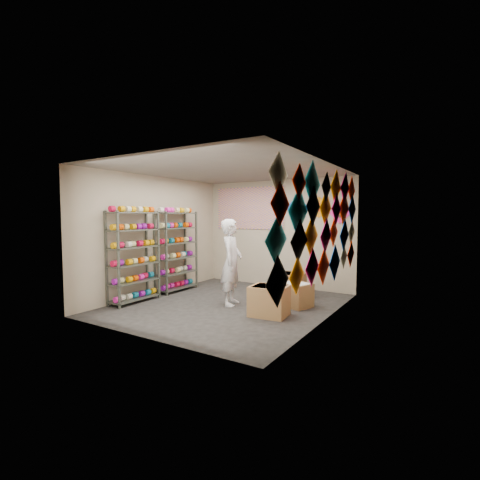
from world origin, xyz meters
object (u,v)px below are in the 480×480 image
Objects in this scene: shelf_rack_front at (134,257)px; shopkeeper at (232,262)px; carton_b at (296,295)px; carton_c at (292,285)px; carton_a at (269,301)px; shelf_rack_back at (176,251)px.

shelf_rack_front is 1.10× the size of shopkeeper.
carton_c is at bearing 137.56° from carton_b.
shopkeeper is (1.84, 0.89, -0.08)m from shelf_rack_front.
shelf_rack_back is at bearing 159.89° from carton_a.
carton_c reaches higher than carton_b.
shopkeeper is 3.02× the size of carton_b.
carton_a is (2.84, 0.59, -0.68)m from shelf_rack_front.
carton_c is at bearing 18.64° from shelf_rack_back.
shelf_rack_back is at bearing 90.00° from shelf_rack_front.
shelf_rack_front reaches higher than carton_b.
carton_c is (0.76, 1.29, -0.61)m from shopkeeper.
shelf_rack_back is 3.17× the size of carton_c.
carton_b is 0.96× the size of carton_c.
carton_a is at bearing -124.27° from shopkeeper.
shelf_rack_front reaches higher than shopkeeper.
shelf_rack_back is at bearing -158.27° from carton_b.
carton_c is (2.60, 2.18, -0.69)m from shelf_rack_front.
carton_c is (-0.40, 0.73, 0.03)m from carton_b.
shelf_rack_front is 2.94× the size of carton_a.
shelf_rack_front is 3.17× the size of carton_c.
carton_c is at bearing -48.26° from shopkeeper.
shelf_rack_front is at bearing -135.28° from carton_b.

